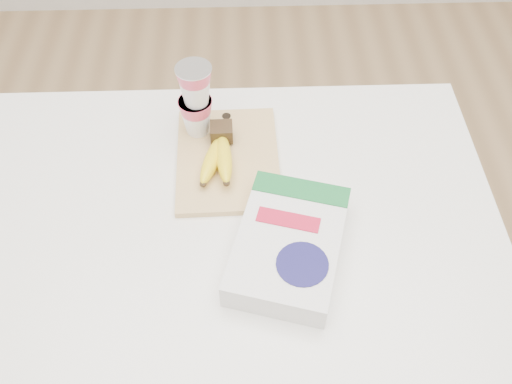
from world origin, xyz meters
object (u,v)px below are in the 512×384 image
(table, at_px, (230,308))
(cereal_box, at_px, (289,244))
(yogurt_stack, at_px, (195,99))
(cutting_board, at_px, (228,159))
(bananas, at_px, (219,154))

(table, distance_m, cereal_box, 0.47)
(yogurt_stack, xyz_separation_m, cereal_box, (0.18, -0.32, -0.08))
(cutting_board, bearing_deg, cereal_box, -65.84)
(cutting_board, xyz_separation_m, yogurt_stack, (-0.06, 0.08, 0.10))
(table, relative_size, bananas, 6.41)
(cutting_board, distance_m, yogurt_stack, 0.14)
(bananas, relative_size, yogurt_stack, 0.99)
(cutting_board, xyz_separation_m, bananas, (-0.02, -0.01, 0.03))
(table, xyz_separation_m, cutting_board, (0.01, 0.13, 0.42))
(cutting_board, height_order, bananas, bananas)
(cutting_board, bearing_deg, bananas, -153.40)
(table, relative_size, yogurt_stack, 6.34)
(bananas, height_order, cereal_box, cereal_box)
(table, bearing_deg, bananas, 92.76)
(table, height_order, cereal_box, cereal_box)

